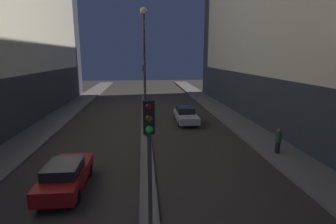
{
  "coord_description": "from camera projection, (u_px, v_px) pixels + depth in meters",
  "views": [
    {
      "loc": [
        -0.14,
        -3.22,
        6.31
      ],
      "look_at": [
        2.42,
        23.65,
        0.5
      ],
      "focal_mm": 28.0,
      "sensor_mm": 36.0,
      "label": 1
    }
  ],
  "objects": [
    {
      "name": "median_strip",
      "position": [
        146.0,
        128.0,
        23.21
      ],
      "size": [
        0.78,
        36.53,
        0.14
      ],
      "color": "#66605B",
      "rests_on": "ground"
    },
    {
      "name": "traffic_light_near",
      "position": [
        149.0,
        149.0,
        7.16
      ],
      "size": [
        0.32,
        0.42,
        5.03
      ],
      "color": "#383838",
      "rests_on": "median_strip"
    },
    {
      "name": "traffic_light_mid",
      "position": [
        144.0,
        76.0,
        33.3
      ],
      "size": [
        0.32,
        0.42,
        5.03
      ],
      "color": "#383838",
      "rests_on": "median_strip"
    },
    {
      "name": "street_lamp",
      "position": [
        144.0,
        55.0,
        19.21
      ],
      "size": [
        0.5,
        0.5,
        9.55
      ],
      "color": "#383838",
      "rests_on": "median_strip"
    },
    {
      "name": "car_left_lane",
      "position": [
        66.0,
        175.0,
        12.43
      ],
      "size": [
        1.78,
        4.4,
        1.47
      ],
      "color": "maroon",
      "rests_on": "ground"
    },
    {
      "name": "car_right_lane",
      "position": [
        186.0,
        115.0,
        25.11
      ],
      "size": [
        1.84,
        4.69,
        1.48
      ],
      "color": "#B2B2B7",
      "rests_on": "ground"
    },
    {
      "name": "pedestrian_on_right_sidewalk",
      "position": [
        278.0,
        140.0,
        16.71
      ],
      "size": [
        0.41,
        0.41,
        1.64
      ],
      "color": "black",
      "rests_on": "sidewalk_right"
    }
  ]
}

